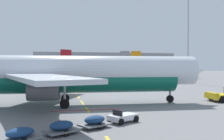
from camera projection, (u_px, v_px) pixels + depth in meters
ground at (189, 91)px, 50.96m from camera, size 400.00×400.00×0.00m
apron_paint_markings at (77, 95)px, 43.83m from camera, size 8.00×95.15×0.01m
airliner_foreground at (76, 74)px, 32.74m from camera, size 34.77×34.60×12.20m
airliner_mid_left at (96, 72)px, 82.38m from camera, size 26.40×24.95×9.74m
airliner_far_center at (164, 70)px, 101.31m from camera, size 30.36×30.20×10.65m
fuel_service_truck at (11, 83)px, 49.21m from camera, size 7.02×2.72×3.14m
baggage_train at (79, 124)px, 19.47m from camera, size 10.79×7.04×1.14m
apron_light_mast_far at (188, 27)px, 77.94m from camera, size 1.80×1.80×26.93m
terminal_satellite at (105, 63)px, 184.17m from camera, size 96.49×19.28×15.83m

